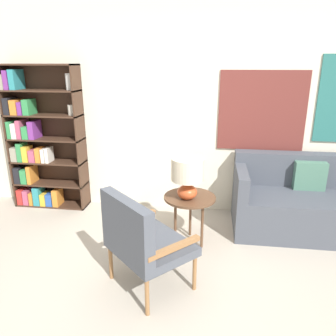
{
  "coord_description": "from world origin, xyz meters",
  "views": [
    {
      "loc": [
        0.41,
        -2.15,
        1.93
      ],
      "look_at": [
        -0.02,
        0.98,
        0.9
      ],
      "focal_mm": 35.0,
      "sensor_mm": 36.0,
      "label": 1
    }
  ],
  "objects_px": {
    "bookshelf": "(38,143)",
    "couch": "(309,203)",
    "side_table": "(190,201)",
    "armchair": "(140,237)",
    "table_lamp": "(188,174)"
  },
  "relations": [
    {
      "from": "bookshelf",
      "to": "couch",
      "type": "bearing_deg",
      "value": -4.25
    },
    {
      "from": "bookshelf",
      "to": "couch",
      "type": "xyz_separation_m",
      "value": [
        3.48,
        -0.26,
        -0.56
      ]
    },
    {
      "from": "bookshelf",
      "to": "side_table",
      "type": "height_order",
      "value": "bookshelf"
    },
    {
      "from": "couch",
      "to": "bookshelf",
      "type": "bearing_deg",
      "value": 175.75
    },
    {
      "from": "armchair",
      "to": "side_table",
      "type": "height_order",
      "value": "armchair"
    },
    {
      "from": "bookshelf",
      "to": "armchair",
      "type": "distance_m",
      "value": 2.39
    },
    {
      "from": "armchair",
      "to": "table_lamp",
      "type": "xyz_separation_m",
      "value": [
        0.34,
        0.78,
        0.32
      ]
    },
    {
      "from": "couch",
      "to": "side_table",
      "type": "distance_m",
      "value": 1.47
    },
    {
      "from": "couch",
      "to": "side_table",
      "type": "bearing_deg",
      "value": -160.05
    },
    {
      "from": "table_lamp",
      "to": "bookshelf",
      "type": "bearing_deg",
      "value": 158.41
    },
    {
      "from": "armchair",
      "to": "couch",
      "type": "relative_size",
      "value": 0.52
    },
    {
      "from": "armchair",
      "to": "couch",
      "type": "bearing_deg",
      "value": 37.72
    },
    {
      "from": "couch",
      "to": "table_lamp",
      "type": "xyz_separation_m",
      "value": [
        -1.4,
        -0.56,
        0.5
      ]
    },
    {
      "from": "table_lamp",
      "to": "side_table",
      "type": "bearing_deg",
      "value": 69.75
    },
    {
      "from": "bookshelf",
      "to": "armchair",
      "type": "relative_size",
      "value": 2.12
    }
  ]
}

